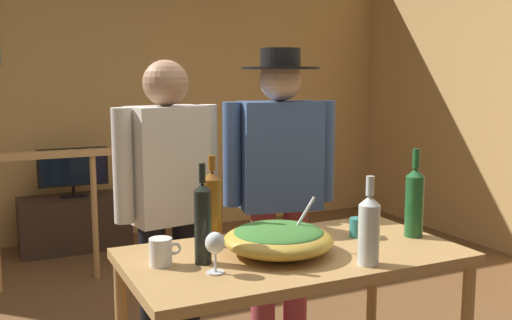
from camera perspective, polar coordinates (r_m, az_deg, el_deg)
back_wall at (r=5.57m, az=-12.61°, el=6.70°), size 5.48×0.10×2.69m
stair_railing at (r=4.39m, az=-17.85°, el=-3.31°), size 2.74×0.10×1.01m
tv_console at (r=5.29m, az=-17.06°, el=-5.81°), size 0.90×0.40×0.46m
flat_screen_tv at (r=5.16m, az=-17.24°, el=-0.77°), size 0.57×0.12×0.42m
serving_table at (r=2.41m, az=3.61°, el=-10.71°), size 1.33×0.71×0.79m
salad_bowl at (r=2.33m, az=2.18°, el=-7.53°), size 0.43×0.43×0.22m
wine_glass at (r=2.10m, az=-3.97°, el=-8.16°), size 0.07×0.07×0.15m
wine_bottle_clear at (r=2.22m, az=10.83°, el=-6.52°), size 0.08×0.08×0.33m
wine_bottle_green at (r=2.64m, az=15.03°, el=-3.82°), size 0.08×0.08×0.38m
wine_bottle_amber at (r=2.44m, az=-4.23°, el=-4.48°), size 0.08×0.08×0.37m
wine_bottle_dark at (r=2.20m, az=-5.15°, el=-5.95°), size 0.06×0.06×0.38m
mug_teal at (r=2.60m, az=9.84°, el=-6.41°), size 0.11×0.07×0.08m
mug_white at (r=2.22m, az=-9.13°, el=-8.73°), size 0.12×0.08×0.10m
person_standing_left at (r=2.87m, az=-8.47°, el=-3.53°), size 0.53×0.28×1.55m
person_standing_right at (r=3.08m, az=2.30°, el=-1.52°), size 0.59×0.40×1.62m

